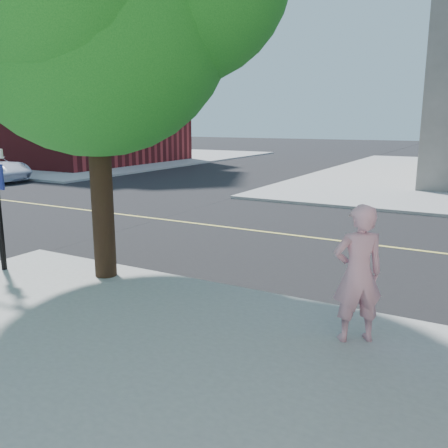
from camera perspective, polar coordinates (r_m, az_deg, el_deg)
The scene contains 5 objects.
ground at distance 10.86m, azimuth -17.62°, elevation -4.19°, with size 140.00×140.00×0.00m, color black.
road_ew at distance 14.21m, azimuth -4.37°, elevation 0.17°, with size 140.00×9.00×0.01m, color black.
sidewalk_nw at distance 42.04m, azimuth -17.96°, elevation 7.65°, with size 26.00×25.00×0.12m, color #999999.
church at distance 37.60m, azimuth -19.51°, elevation 17.98°, with size 15.20×12.00×14.40m.
man_on_phone at distance 6.42m, azimuth 15.61°, elevation -5.72°, with size 0.66×0.44×1.82m, color pink.
Camera 1 is at (7.71, -7.06, 2.96)m, focal length 38.47 mm.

